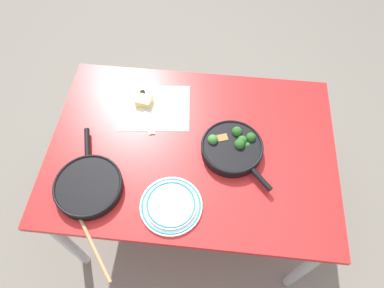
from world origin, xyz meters
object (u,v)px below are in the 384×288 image
object	(u,v)px
dinner_plate_stack	(171,205)
wooden_spoon	(84,226)
skillet_eggs	(89,186)
skillet_broccoli	(233,147)
cheese_block	(144,101)
grater_knife	(146,106)

from	to	relation	value
dinner_plate_stack	wooden_spoon	bearing A→B (deg)	20.02
skillet_eggs	wooden_spoon	size ratio (longest dim) A/B	1.27
skillet_broccoli	wooden_spoon	world-z (taller)	skillet_broccoli
wooden_spoon	cheese_block	distance (m)	0.66
skillet_eggs	dinner_plate_stack	distance (m)	0.36
wooden_spoon	dinner_plate_stack	xyz separation A→B (m)	(-0.34, -0.12, 0.01)
grater_knife	dinner_plate_stack	xyz separation A→B (m)	(-0.19, 0.50, 0.00)
skillet_eggs	cheese_block	world-z (taller)	skillet_eggs
wooden_spoon	cheese_block	bearing A→B (deg)	-49.47
grater_knife	dinner_plate_stack	world-z (taller)	dinner_plate_stack
skillet_broccoli	cheese_block	world-z (taller)	skillet_broccoli
skillet_eggs	dinner_plate_stack	bearing A→B (deg)	-113.57
skillet_broccoli	wooden_spoon	size ratio (longest dim) A/B	1.00
wooden_spoon	dinner_plate_stack	size ratio (longest dim) A/B	1.30
dinner_plate_stack	grater_knife	bearing A→B (deg)	-68.76
cheese_block	dinner_plate_stack	xyz separation A→B (m)	(-0.21, 0.52, -0.01)
skillet_eggs	cheese_block	xyz separation A→B (m)	(-0.15, -0.48, -0.01)
skillet_eggs	cheese_block	distance (m)	0.50
skillet_broccoli	grater_knife	bearing A→B (deg)	-157.23
wooden_spoon	skillet_eggs	bearing A→B (deg)	-31.07
skillet_broccoli	cheese_block	xyz separation A→B (m)	(0.44, -0.23, -0.01)
skillet_eggs	wooden_spoon	world-z (taller)	skillet_eggs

